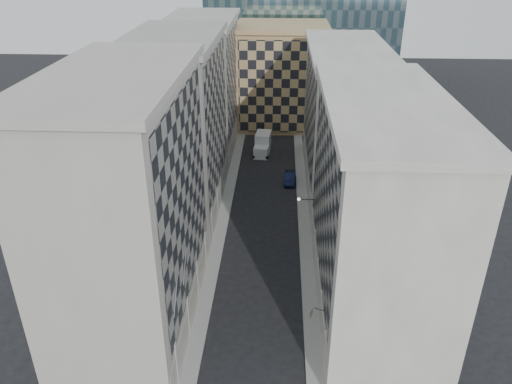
% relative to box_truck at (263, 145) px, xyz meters
% --- Properties ---
extents(sidewalk_west, '(1.50, 100.00, 0.15)m').
position_rel_box_truck_xyz_m(sidewalk_west, '(-4.28, -22.59, -1.35)').
color(sidewalk_west, gray).
rests_on(sidewalk_west, ground).
extents(sidewalk_east, '(1.50, 100.00, 0.15)m').
position_rel_box_truck_xyz_m(sidewalk_east, '(6.22, -22.59, -1.35)').
color(sidewalk_east, gray).
rests_on(sidewalk_east, ground).
extents(bldg_left_a, '(10.80, 22.80, 23.70)m').
position_rel_box_truck_xyz_m(bldg_left_a, '(-9.91, -41.59, 10.40)').
color(bldg_left_a, '#9D998E').
rests_on(bldg_left_a, ground).
extents(bldg_left_b, '(10.80, 22.80, 22.70)m').
position_rel_box_truck_xyz_m(bldg_left_b, '(-9.91, -19.59, 9.90)').
color(bldg_left_b, gray).
rests_on(bldg_left_b, ground).
extents(bldg_left_c, '(10.80, 22.80, 21.70)m').
position_rel_box_truck_xyz_m(bldg_left_c, '(-9.91, 2.41, 9.40)').
color(bldg_left_c, '#9D998E').
rests_on(bldg_left_c, ground).
extents(bldg_right_a, '(10.80, 26.80, 20.70)m').
position_rel_box_truck_xyz_m(bldg_right_a, '(11.85, -37.59, 8.89)').
color(bldg_right_a, '#A8A39A').
rests_on(bldg_right_a, ground).
extents(bldg_right_b, '(10.80, 28.80, 19.70)m').
position_rel_box_truck_xyz_m(bldg_right_b, '(11.87, -10.59, 8.42)').
color(bldg_right_b, '#A8A39A').
rests_on(bldg_right_b, ground).
extents(tan_block, '(16.80, 14.80, 18.80)m').
position_rel_box_truck_xyz_m(tan_block, '(2.97, 15.31, 8.01)').
color(tan_block, '#A58557').
rests_on(tan_block, ground).
extents(flagpoles_left, '(0.10, 6.33, 2.33)m').
position_rel_box_truck_xyz_m(flagpoles_left, '(-4.93, -46.59, 6.57)').
color(flagpoles_left, gray).
rests_on(flagpoles_left, ground).
extents(bracket_lamp, '(1.98, 0.36, 0.36)m').
position_rel_box_truck_xyz_m(bracket_lamp, '(5.35, -28.59, 4.77)').
color(bracket_lamp, black).
rests_on(bracket_lamp, ground).
extents(box_truck, '(2.92, 6.16, 3.28)m').
position_rel_box_truck_xyz_m(box_truck, '(0.00, 0.00, 0.00)').
color(box_truck, silver).
rests_on(box_truck, ground).
extents(dark_car, '(1.75, 4.55, 1.48)m').
position_rel_box_truck_xyz_m(dark_car, '(4.47, -11.41, -0.69)').
color(dark_car, '#0F1637').
rests_on(dark_car, ground).
extents(shop_sign, '(1.30, 0.73, 0.85)m').
position_rel_box_truck_xyz_m(shop_sign, '(5.93, -45.07, 2.41)').
color(shop_sign, black).
rests_on(shop_sign, ground).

